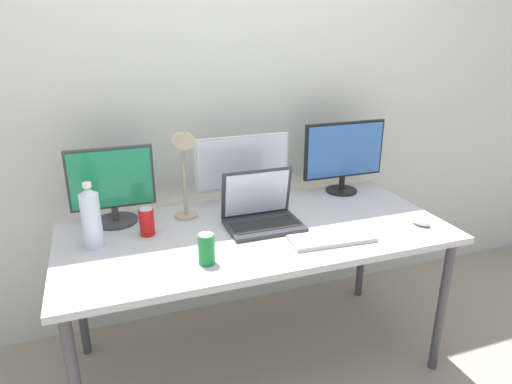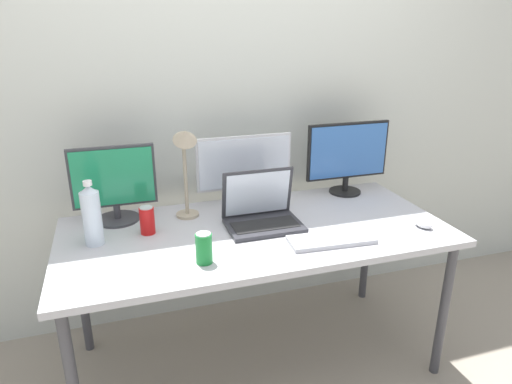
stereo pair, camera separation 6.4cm
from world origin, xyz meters
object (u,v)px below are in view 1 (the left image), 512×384
(monitor_left, at_px, (112,185))
(laptop_silver, at_px, (261,213))
(monitor_center, at_px, (242,168))
(keyboard_main, at_px, (332,239))
(water_bottle, at_px, (91,218))
(work_desk, at_px, (256,240))
(monitor_right, at_px, (344,154))
(soda_can_near_keyboard, at_px, (147,222))
(desk_lamp, at_px, (184,155))
(soda_can_by_laptop, at_px, (206,249))
(mouse_by_keyboard, at_px, (421,221))

(monitor_left, bearing_deg, laptop_silver, -21.43)
(monitor_center, height_order, keyboard_main, monitor_center)
(monitor_center, height_order, water_bottle, monitor_center)
(keyboard_main, bearing_deg, laptop_silver, 134.34)
(water_bottle, bearing_deg, work_desk, -5.19)
(monitor_right, distance_m, soda_can_near_keyboard, 1.12)
(work_desk, distance_m, laptop_silver, 0.13)
(work_desk, relative_size, desk_lamp, 3.73)
(soda_can_by_laptop, bearing_deg, soda_can_near_keyboard, 118.66)
(laptop_silver, bearing_deg, soda_can_by_laptop, -139.71)
(monitor_right, bearing_deg, soda_can_near_keyboard, -169.56)
(soda_can_near_keyboard, bearing_deg, monitor_left, 123.58)
(monitor_center, relative_size, mouse_by_keyboard, 5.37)
(laptop_silver, bearing_deg, work_desk, -134.61)
(keyboard_main, bearing_deg, monitor_right, 60.33)
(work_desk, relative_size, keyboard_main, 4.72)
(soda_can_near_keyboard, bearing_deg, monitor_right, 10.44)
(water_bottle, xyz_separation_m, soda_can_by_laptop, (0.41, -0.30, -0.07))
(keyboard_main, xyz_separation_m, desk_lamp, (-0.54, 0.43, 0.31))
(monitor_left, relative_size, soda_can_near_keyboard, 3.07)
(soda_can_near_keyboard, bearing_deg, laptop_silver, -6.99)
(keyboard_main, relative_size, soda_can_by_laptop, 2.96)
(water_bottle, relative_size, desk_lamp, 0.60)
(monitor_right, bearing_deg, water_bottle, -169.66)
(monitor_center, distance_m, keyboard_main, 0.62)
(desk_lamp, bearing_deg, monitor_right, 6.55)
(work_desk, height_order, water_bottle, water_bottle)
(work_desk, height_order, soda_can_near_keyboard, soda_can_near_keyboard)
(mouse_by_keyboard, relative_size, water_bottle, 0.32)
(water_bottle, distance_m, soda_can_by_laptop, 0.52)
(monitor_left, relative_size, mouse_by_keyboard, 4.20)
(desk_lamp, bearing_deg, monitor_left, 164.75)
(water_bottle, distance_m, desk_lamp, 0.49)
(work_desk, relative_size, mouse_by_keyboard, 19.08)
(monitor_left, distance_m, water_bottle, 0.25)
(soda_can_by_laptop, bearing_deg, water_bottle, 143.71)
(desk_lamp, bearing_deg, work_desk, -36.37)
(monitor_left, distance_m, mouse_by_keyboard, 1.45)
(work_desk, distance_m, mouse_by_keyboard, 0.78)
(laptop_silver, bearing_deg, keyboard_main, -49.25)
(work_desk, height_order, monitor_center, monitor_center)
(monitor_center, height_order, soda_can_near_keyboard, monitor_center)
(monitor_center, bearing_deg, mouse_by_keyboard, -37.16)
(monitor_center, distance_m, soda_can_near_keyboard, 0.57)
(work_desk, distance_m, monitor_center, 0.41)
(mouse_by_keyboard, xyz_separation_m, water_bottle, (-1.44, 0.28, 0.11))
(mouse_by_keyboard, bearing_deg, laptop_silver, 144.26)
(monitor_left, relative_size, monitor_center, 0.78)
(soda_can_by_laptop, bearing_deg, work_desk, 39.53)
(laptop_silver, bearing_deg, monitor_left, 158.57)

